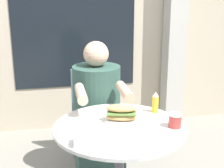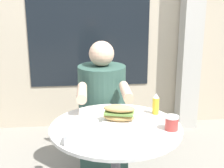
% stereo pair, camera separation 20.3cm
% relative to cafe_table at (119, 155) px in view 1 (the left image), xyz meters
% --- Properties ---
extents(storefront_wall, '(8.00, 0.09, 2.80)m').
position_rel_cafe_table_xyz_m(storefront_wall, '(-0.00, 1.82, 0.84)').
color(storefront_wall, '#B7A88E').
rests_on(storefront_wall, ground_plane).
extents(lattice_pillar, '(0.21, 0.21, 2.40)m').
position_rel_cafe_table_xyz_m(lattice_pillar, '(1.03, 1.65, 0.64)').
color(lattice_pillar, '#B2ADA3').
rests_on(lattice_pillar, ground_plane).
extents(cafe_table, '(0.80, 0.80, 0.75)m').
position_rel_cafe_table_xyz_m(cafe_table, '(0.00, 0.00, 0.00)').
color(cafe_table, beige).
rests_on(cafe_table, ground_plane).
extents(diner_chair, '(0.39, 0.39, 0.87)m').
position_rel_cafe_table_xyz_m(diner_chair, '(-0.04, 0.95, -0.03)').
color(diner_chair, slate).
rests_on(diner_chair, ground_plane).
extents(seated_diner, '(0.38, 0.68, 1.18)m').
position_rel_cafe_table_xyz_m(seated_diner, '(-0.04, 0.60, -0.05)').
color(seated_diner, '#2D4C42').
rests_on(seated_diner, ground_plane).
extents(sandwich_on_plate, '(0.21, 0.21, 0.11)m').
position_rel_cafe_table_xyz_m(sandwich_on_plate, '(0.03, 0.06, 0.24)').
color(sandwich_on_plate, white).
rests_on(sandwich_on_plate, cafe_table).
extents(drink_cup, '(0.08, 0.08, 0.09)m').
position_rel_cafe_table_xyz_m(drink_cup, '(0.32, -0.09, 0.24)').
color(drink_cup, '#B73D38').
rests_on(drink_cup, cafe_table).
extents(napkin_box, '(0.10, 0.10, 0.06)m').
position_rel_cafe_table_xyz_m(napkin_box, '(-0.25, -0.20, 0.23)').
color(napkin_box, silver).
rests_on(napkin_box, cafe_table).
extents(condiment_bottle, '(0.04, 0.04, 0.14)m').
position_rel_cafe_table_xyz_m(condiment_bottle, '(0.28, 0.17, 0.26)').
color(condiment_bottle, gold).
rests_on(condiment_bottle, cafe_table).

